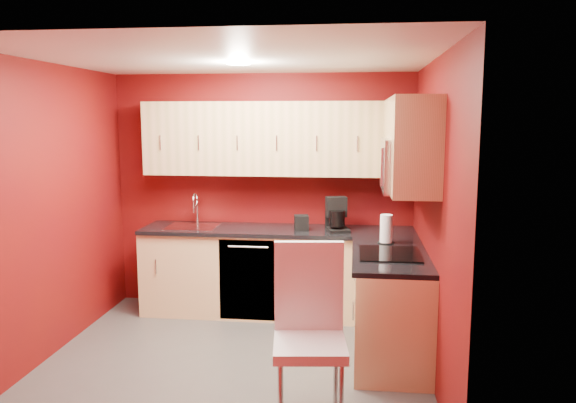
% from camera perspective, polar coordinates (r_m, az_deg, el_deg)
% --- Properties ---
extents(floor, '(3.20, 3.20, 0.00)m').
position_cam_1_polar(floor, '(4.96, -5.38, -15.77)').
color(floor, '#444240').
rests_on(floor, ground).
extents(ceiling, '(3.20, 3.20, 0.00)m').
position_cam_1_polar(ceiling, '(4.55, -5.83, 14.31)').
color(ceiling, white).
rests_on(ceiling, wall_back).
extents(wall_back, '(3.20, 0.00, 3.20)m').
position_cam_1_polar(wall_back, '(6.05, -2.55, 1.01)').
color(wall_back, '#600D09').
rests_on(wall_back, floor).
extents(wall_front, '(3.20, 0.00, 3.20)m').
position_cam_1_polar(wall_front, '(3.18, -11.44, -5.98)').
color(wall_front, '#600D09').
rests_on(wall_front, floor).
extents(wall_left, '(0.00, 3.00, 3.00)m').
position_cam_1_polar(wall_left, '(5.18, -23.17, -0.93)').
color(wall_left, '#600D09').
rests_on(wall_left, floor).
extents(wall_right, '(0.00, 3.00, 3.00)m').
position_cam_1_polar(wall_right, '(4.53, 14.60, -1.77)').
color(wall_right, '#600D09').
rests_on(wall_right, floor).
extents(base_cabinets_back, '(2.80, 0.60, 0.87)m').
position_cam_1_polar(base_cabinets_back, '(5.89, -1.04, -7.28)').
color(base_cabinets_back, '#E4C482').
rests_on(base_cabinets_back, floor).
extents(base_cabinets_right, '(0.60, 1.30, 0.87)m').
position_cam_1_polar(base_cabinets_right, '(4.94, 10.34, -10.54)').
color(base_cabinets_right, '#E4C482').
rests_on(base_cabinets_right, floor).
extents(countertop_back, '(2.80, 0.63, 0.04)m').
position_cam_1_polar(countertop_back, '(5.77, -1.08, -2.97)').
color(countertop_back, black).
rests_on(countertop_back, base_cabinets_back).
extents(countertop_right, '(0.63, 1.27, 0.04)m').
position_cam_1_polar(countertop_right, '(4.80, 10.32, -5.45)').
color(countertop_right, black).
rests_on(countertop_right, base_cabinets_right).
extents(upper_cabinets_back, '(2.80, 0.35, 0.75)m').
position_cam_1_polar(upper_cabinets_back, '(5.80, -0.91, 6.40)').
color(upper_cabinets_back, tan).
rests_on(upper_cabinets_back, wall_back).
extents(upper_cabinets_right, '(0.35, 1.55, 0.75)m').
position_cam_1_polar(upper_cabinets_right, '(4.88, 12.14, 6.56)').
color(upper_cabinets_right, tan).
rests_on(upper_cabinets_right, wall_right).
extents(microwave, '(0.42, 0.76, 0.42)m').
position_cam_1_polar(microwave, '(4.65, 11.94, 3.68)').
color(microwave, silver).
rests_on(microwave, upper_cabinets_right).
extents(cooktop, '(0.50, 0.55, 0.01)m').
position_cam_1_polar(cooktop, '(4.76, 10.29, -5.26)').
color(cooktop, black).
rests_on(cooktop, countertop_right).
extents(sink, '(0.52, 0.42, 0.35)m').
position_cam_1_polar(sink, '(5.97, -9.65, -2.18)').
color(sink, silver).
rests_on(sink, countertop_back).
extents(dishwasher_front, '(0.60, 0.02, 0.82)m').
position_cam_1_polar(dishwasher_front, '(5.66, -3.98, -7.97)').
color(dishwasher_front, black).
rests_on(dishwasher_front, base_cabinets_back).
extents(downlight, '(0.20, 0.20, 0.01)m').
position_cam_1_polar(downlight, '(4.84, -5.03, 13.79)').
color(downlight, white).
rests_on(downlight, ceiling).
extents(coffee_maker, '(0.27, 0.32, 0.34)m').
position_cam_1_polar(coffee_maker, '(5.62, 5.08, -1.34)').
color(coffee_maker, black).
rests_on(coffee_maker, countertop_back).
extents(napkin_holder, '(0.16, 0.16, 0.15)m').
position_cam_1_polar(napkin_holder, '(5.68, 1.37, -2.17)').
color(napkin_holder, black).
rests_on(napkin_holder, countertop_back).
extents(paper_towel, '(0.16, 0.16, 0.26)m').
position_cam_1_polar(paper_towel, '(5.15, 9.95, -2.77)').
color(paper_towel, white).
rests_on(paper_towel, countertop_right).
extents(dining_chair, '(0.54, 0.56, 1.19)m').
position_cam_1_polar(dining_chair, '(3.85, 2.22, -13.46)').
color(dining_chair, silver).
rests_on(dining_chair, floor).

